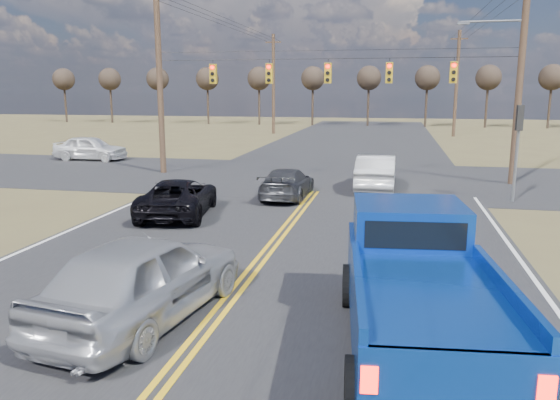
% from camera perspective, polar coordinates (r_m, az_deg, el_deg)
% --- Properties ---
extents(ground, '(160.00, 160.00, 0.00)m').
position_cam_1_polar(ground, '(11.27, -6.76, -12.14)').
color(ground, brown).
rests_on(ground, ground).
extents(road_main, '(14.00, 120.00, 0.02)m').
position_cam_1_polar(road_main, '(20.55, 2.10, -1.18)').
color(road_main, '#28282B').
rests_on(road_main, ground).
extents(road_cross, '(120.00, 12.00, 0.02)m').
position_cam_1_polar(road_cross, '(28.33, 4.85, 2.29)').
color(road_cross, '#28282B').
rests_on(road_cross, ground).
extents(signal_gantry, '(19.60, 4.83, 10.00)m').
position_cam_1_polar(signal_gantry, '(27.71, 6.03, 12.58)').
color(signal_gantry, '#473323').
rests_on(signal_gantry, ground).
extents(utility_poles, '(19.60, 58.32, 10.00)m').
position_cam_1_polar(utility_poles, '(26.99, 4.77, 12.98)').
color(utility_poles, '#473323').
rests_on(utility_poles, ground).
extents(treeline, '(87.00, 117.80, 7.40)m').
position_cam_1_polar(treeline, '(36.91, 6.76, 13.26)').
color(treeline, '#33261C').
rests_on(treeline, ground).
extents(pickup_truck, '(2.98, 6.43, 2.34)m').
position_cam_1_polar(pickup_truck, '(9.86, 14.08, -8.83)').
color(pickup_truck, black).
rests_on(pickup_truck, ground).
extents(silver_suv, '(2.88, 5.49, 1.78)m').
position_cam_1_polar(silver_suv, '(11.12, -14.07, -7.82)').
color(silver_suv, '#A3A5AB').
rests_on(silver_suv, ground).
extents(black_suv, '(2.98, 5.13, 1.34)m').
position_cam_1_polar(black_suv, '(20.09, -10.57, 0.29)').
color(black_suv, black).
rests_on(black_suv, ground).
extents(white_car_queue, '(1.73, 4.86, 1.60)m').
position_cam_1_polar(white_car_queue, '(25.40, 10.01, 2.92)').
color(white_car_queue, '#BCBCBC').
rests_on(white_car_queue, ground).
extents(dgrey_car_queue, '(1.84, 4.35, 1.25)m').
position_cam_1_polar(dgrey_car_queue, '(23.01, 0.75, 1.77)').
color(dgrey_car_queue, '#37383C').
rests_on(dgrey_car_queue, ground).
extents(cross_car_west, '(1.87, 4.65, 1.59)m').
position_cam_1_polar(cross_car_west, '(37.45, -19.21, 5.15)').
color(cross_car_west, white).
rests_on(cross_car_west, ground).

